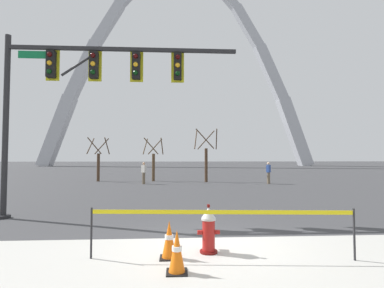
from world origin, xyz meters
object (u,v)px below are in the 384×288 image
at_px(traffic_cone_by_hydrant, 169,240).
at_px(traffic_cone_mid_sidewalk, 177,252).
at_px(fire_hydrant, 209,230).
at_px(monument_arch, 179,74).
at_px(pedestrian_standing_center, 268,173).
at_px(traffic_signal_gantry, 81,84).
at_px(pedestrian_walking_left, 144,173).

relative_size(traffic_cone_by_hydrant, traffic_cone_mid_sidewalk, 1.00).
relative_size(fire_hydrant, traffic_cone_mid_sidewalk, 1.36).
xyz_separation_m(fire_hydrant, monument_arch, (-0.01, 57.51, 19.97)).
bearing_deg(traffic_cone_by_hydrant, pedestrian_standing_center, 65.52).
bearing_deg(traffic_signal_gantry, fire_hydrant, -44.14).
distance_m(fire_hydrant, pedestrian_standing_center, 16.21).
height_order(traffic_cone_by_hydrant, pedestrian_standing_center, pedestrian_standing_center).
relative_size(traffic_signal_gantry, pedestrian_standing_center, 4.92).
bearing_deg(pedestrian_walking_left, monument_arch, 85.96).
distance_m(traffic_cone_by_hydrant, traffic_cone_mid_sidewalk, 0.73).
bearing_deg(pedestrian_standing_center, monument_arch, 98.26).
distance_m(traffic_cone_by_hydrant, monument_arch, 61.20).
relative_size(traffic_cone_by_hydrant, monument_arch, 0.01).
xyz_separation_m(traffic_signal_gantry, monument_arch, (3.83, 53.79, 16.03)).
bearing_deg(pedestrian_standing_center, traffic_cone_mid_sidewalk, -113.06).
relative_size(traffic_cone_by_hydrant, pedestrian_standing_center, 0.46).
relative_size(traffic_cone_mid_sidewalk, pedestrian_standing_center, 0.46).
height_order(traffic_cone_mid_sidewalk, pedestrian_walking_left, pedestrian_walking_left).
xyz_separation_m(fire_hydrant, pedestrian_standing_center, (6.16, 15.00, 0.35)).
bearing_deg(fire_hydrant, traffic_signal_gantry, 135.86).
height_order(traffic_cone_by_hydrant, pedestrian_walking_left, pedestrian_walking_left).
bearing_deg(traffic_signal_gantry, pedestrian_walking_left, 85.84).
distance_m(traffic_signal_gantry, pedestrian_standing_center, 15.49).
bearing_deg(traffic_cone_mid_sidewalk, traffic_signal_gantry, 123.93).
relative_size(fire_hydrant, traffic_cone_by_hydrant, 1.36).
bearing_deg(traffic_cone_by_hydrant, traffic_cone_mid_sidewalk, -78.44).
xyz_separation_m(traffic_signal_gantry, pedestrian_walking_left, (0.84, 11.61, -3.59)).
xyz_separation_m(traffic_cone_mid_sidewalk, monument_arch, (0.64, 58.52, 20.07)).
bearing_deg(pedestrian_walking_left, traffic_cone_mid_sidewalk, -81.85).
bearing_deg(pedestrian_standing_center, fire_hydrant, -112.33).
bearing_deg(monument_arch, pedestrian_walking_left, -94.04).
bearing_deg(traffic_cone_mid_sidewalk, monument_arch, 89.37).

